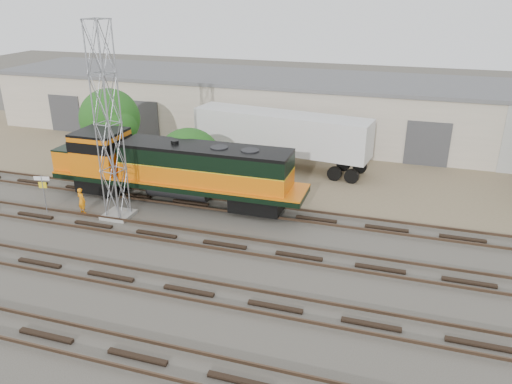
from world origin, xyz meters
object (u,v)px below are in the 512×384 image
(worker, at_px, (82,201))
(locomotive, at_px, (172,168))
(semi_trailer, at_px, (285,134))
(signal_tower, at_px, (109,128))

(worker, bearing_deg, locomotive, -129.04)
(worker, bearing_deg, semi_trailer, -113.47)
(locomotive, bearing_deg, worker, -144.77)
(locomotive, relative_size, signal_tower, 1.47)
(worker, xyz_separation_m, semi_trailer, (9.49, 11.63, 1.77))
(semi_trailer, bearing_deg, signal_tower, -114.09)
(signal_tower, distance_m, worker, 5.17)
(worker, relative_size, semi_trailer, 0.12)
(worker, height_order, semi_trailer, semi_trailer)
(signal_tower, bearing_deg, worker, -175.03)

